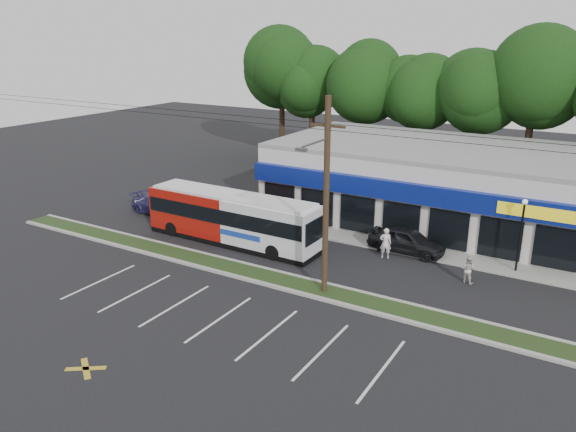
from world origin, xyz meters
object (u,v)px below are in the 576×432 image
(utility_pole, at_px, (322,191))
(lamp_post, at_px, (522,227))
(car_dark, at_px, (407,240))
(car_blue, at_px, (159,205))
(metrobus, at_px, (232,217))
(car_silver, at_px, (162,205))
(pedestrian_b, at_px, (468,269))
(pedestrian_a, at_px, (386,243))

(utility_pole, relative_size, lamp_post, 11.76)
(car_dark, relative_size, car_blue, 0.99)
(utility_pole, bearing_deg, metrobus, 156.41)
(car_silver, bearing_deg, lamp_post, -91.33)
(car_dark, bearing_deg, pedestrian_b, -118.32)
(car_blue, bearing_deg, pedestrian_a, -80.31)
(metrobus, bearing_deg, car_silver, 165.58)
(pedestrian_a, bearing_deg, car_blue, -20.89)
(pedestrian_b, bearing_deg, utility_pole, 48.21)
(car_dark, distance_m, car_blue, 18.31)
(lamp_post, height_order, pedestrian_b, lamp_post)
(utility_pole, bearing_deg, pedestrian_b, 39.44)
(pedestrian_a, xyz_separation_m, pedestrian_b, (5.05, -0.99, -0.17))
(metrobus, height_order, car_silver, metrobus)
(utility_pole, height_order, car_silver, utility_pole)
(metrobus, bearing_deg, pedestrian_b, 6.67)
(metrobus, bearing_deg, utility_pole, -22.89)
(car_dark, bearing_deg, metrobus, 113.65)
(metrobus, height_order, car_dark, metrobus)
(car_dark, bearing_deg, car_blue, 98.57)
(car_blue, bearing_deg, pedestrian_b, -83.27)
(utility_pole, xyz_separation_m, lamp_post, (8.17, 7.87, -2.74))
(car_silver, xyz_separation_m, car_blue, (-0.07, -0.27, 0.03))
(car_blue, distance_m, pedestrian_a, 17.43)
(car_blue, bearing_deg, utility_pole, -100.82)
(utility_pole, height_order, metrobus, utility_pole)
(metrobus, distance_m, pedestrian_b, 14.46)
(car_silver, relative_size, car_blue, 0.84)
(car_dark, relative_size, pedestrian_a, 2.49)
(lamp_post, height_order, pedestrian_a, lamp_post)
(lamp_post, distance_m, metrobus, 16.94)
(car_dark, relative_size, pedestrian_b, 3.06)
(car_silver, relative_size, pedestrian_b, 2.59)
(lamp_post, height_order, car_dark, lamp_post)
(metrobus, bearing_deg, pedestrian_a, 15.68)
(utility_pole, relative_size, pedestrian_a, 26.71)
(lamp_post, bearing_deg, utility_pole, -136.05)
(car_blue, xyz_separation_m, pedestrian_a, (17.42, 0.59, 0.25))
(car_dark, height_order, pedestrian_a, pedestrian_a)
(pedestrian_a, relative_size, pedestrian_b, 1.23)
(metrobus, xyz_separation_m, car_dark, (10.08, 4.00, -0.90))
(lamp_post, relative_size, pedestrian_b, 2.79)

